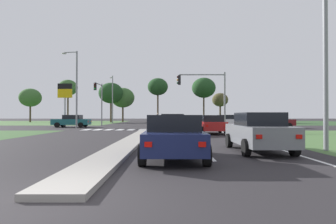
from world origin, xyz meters
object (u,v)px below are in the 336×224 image
object	(u,v)px
car_maroon_second	(275,121)
street_lamp_second	(76,85)
car_teal_fifth	(72,121)
car_black_seventh	(175,121)
treeline_sixth	(221,100)
traffic_signal_near_right	(208,90)
car_red_fourth	(213,124)
treeline_near	(31,98)
car_beige_third	(173,124)
treeline_third	(112,93)
treeline_second	(69,88)
treeline_fifth	(158,87)
treeline_fourth	(124,98)
fuel_price_totem	(66,95)
pedestrian_at_median	(158,117)
car_white_sixth	(226,121)
street_lamp_third	(113,97)
street_lamp_near	(325,18)
car_grey_eighth	(259,132)
treeline_seventh	(204,88)
traffic_signal_far_left	(100,97)
car_navy_near	(174,137)

from	to	relation	value
car_maroon_second	street_lamp_second	bearing A→B (deg)	89.99
car_teal_fifth	car_black_seventh	bearing A→B (deg)	-96.65
treeline_sixth	traffic_signal_near_right	bearing A→B (deg)	-102.29
car_red_fourth	treeline_near	world-z (taller)	treeline_near
car_beige_third	treeline_third	bearing A→B (deg)	107.41
treeline_third	street_lamp_second	bearing A→B (deg)	-86.49
treeline_near	car_black_seventh	bearing A→B (deg)	-42.42
car_maroon_second	treeline_third	bearing A→B (deg)	39.84
treeline_second	treeline_fifth	distance (m)	19.62
car_beige_third	treeline_sixth	xyz separation A→B (m)	(11.39, 42.33, 4.14)
treeline_third	traffic_signal_near_right	bearing A→B (deg)	-64.73
car_beige_third	treeline_fourth	xyz separation A→B (m)	(-10.71, 43.81, 4.73)
traffic_signal_near_right	fuel_price_totem	xyz separation A→B (m)	(-16.97, 8.07, 0.06)
pedestrian_at_median	treeline_near	size ratio (longest dim) A/B	0.24
car_red_fourth	car_white_sixth	bearing A→B (deg)	73.63
pedestrian_at_median	treeline_fourth	xyz separation A→B (m)	(-8.60, 17.12, 4.34)
street_lamp_third	street_lamp_near	bearing A→B (deg)	-68.20
car_grey_eighth	treeline_near	xyz separation A→B (m)	(-33.64, 50.49, 4.53)
car_maroon_second	street_lamp_third	bearing A→B (deg)	46.78
street_lamp_near	pedestrian_at_median	bearing A→B (deg)	102.75
treeline_fifth	car_teal_fifth	bearing A→B (deg)	-108.08
car_white_sixth	treeline_fourth	xyz separation A→B (m)	(-17.46, 30.65, 4.75)
car_teal_fifth	treeline_fifth	distance (m)	31.93
car_black_seventh	treeline_seventh	world-z (taller)	treeline_seventh
street_lamp_near	treeline_near	distance (m)	62.16
fuel_price_totem	treeline_third	world-z (taller)	treeline_third
traffic_signal_near_right	treeline_seventh	distance (m)	33.57
treeline_fourth	treeline_seventh	world-z (taller)	treeline_seventh
street_lamp_second	car_black_seventh	bearing A→B (deg)	4.17
car_black_seventh	treeline_near	size ratio (longest dim) A/B	0.60
car_teal_fifth	treeline_second	bearing A→B (deg)	20.23
car_white_sixth	street_lamp_second	world-z (taller)	street_lamp_second
car_maroon_second	car_black_seventh	xyz separation A→B (m)	(-11.57, 0.85, 0.01)
pedestrian_at_median	treeline_seventh	distance (m)	17.09
street_lamp_near	car_teal_fifth	bearing A→B (deg)	127.96
car_teal_fifth	traffic_signal_far_left	xyz separation A→B (m)	(2.37, 4.44, 3.33)
street_lamp_third	treeline_second	bearing A→B (deg)	147.62
treeline_fourth	car_red_fourth	bearing A→B (deg)	-71.96
treeline_second	street_lamp_near	bearing A→B (deg)	-60.58
fuel_price_totem	treeline_near	bearing A→B (deg)	123.08
treeline_fourth	car_white_sixth	bearing A→B (deg)	-60.33
street_lamp_near	treeline_sixth	world-z (taller)	street_lamp_near
car_navy_near	car_black_seventh	xyz separation A→B (m)	(0.59, 24.51, 0.04)
car_red_fourth	fuel_price_totem	size ratio (longest dim) A/B	0.76
treeline_near	street_lamp_second	bearing A→B (deg)	-56.46
treeline_third	treeline_fifth	xyz separation A→B (m)	(10.29, 2.00, 1.57)
fuel_price_totem	treeline_second	world-z (taller)	treeline_second
treeline_near	treeline_third	xyz separation A→B (m)	(17.34, 0.98, 1.07)
car_maroon_second	treeline_near	distance (m)	51.45
car_maroon_second	street_lamp_third	size ratio (longest dim) A/B	0.49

